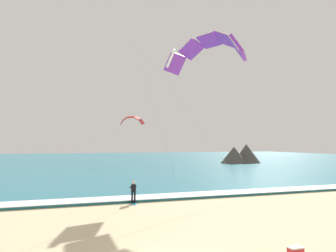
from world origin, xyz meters
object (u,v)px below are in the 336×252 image
Objects in this scene: surfboard at (133,203)px; kite_distant at (131,119)px; kite_primary at (206,48)px; kitesurfer at (133,191)px; cooler_box at (296,252)px.

kite_distant reaches higher than surfboard.
surfboard is at bearing -154.39° from kite_primary.
kitesurfer is at bearing -101.62° from kite_distant.
kitesurfer is at bearing 105.99° from cooler_box.
kite_distant reaches higher than kitesurfer.
surfboard is 16.21m from kite_primary.
kite_distant is at bearing 85.47° from cooler_box.
kite_primary reaches higher than kitesurfer.
kite_primary is 24.03× the size of cooler_box.
kite_distant is 7.90× the size of cooler_box.
surfboard is at bearing -101.62° from kite_distant.
cooler_box is (3.75, -13.09, -0.74)m from kitesurfer.
kite_primary is 21.96m from cooler_box.
cooler_box is (-4.11, -16.84, -13.49)m from kite_primary.
cooler_box reaches higher than surfboard.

